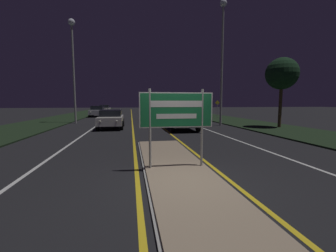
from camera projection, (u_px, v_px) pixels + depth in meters
ground_plane at (184, 182)px, 5.66m from camera, size 160.00×160.00×0.00m
median_island at (176, 169)px, 6.65m from camera, size 1.95×9.05×0.10m
verge_left at (52, 121)px, 23.72m from camera, size 5.00×100.00×0.08m
verge_right at (222, 119)px, 26.83m from camera, size 5.00×100.00×0.08m
centre_line_yellow_left at (132, 117)px, 29.99m from camera, size 0.12×70.00×0.01m
centre_line_yellow_right at (149, 117)px, 30.37m from camera, size 0.12×70.00×0.01m
lane_line_white_left at (108, 117)px, 29.50m from camera, size 0.12×70.00×0.01m
lane_line_white_right at (171, 117)px, 30.87m from camera, size 0.12×70.00×0.01m
edge_line_white_left at (85, 118)px, 29.01m from camera, size 0.10×70.00×0.01m
edge_line_white_right at (192, 117)px, 31.36m from camera, size 0.10×70.00×0.01m
highway_sign at (177, 113)px, 6.47m from camera, size 2.15×0.07×2.28m
streetlight_left_near at (73, 52)px, 20.61m from camera, size 0.62×0.62×9.54m
streetlight_right_near at (222, 44)px, 18.65m from camera, size 0.57×0.57×10.34m
car_receding_0 at (181, 119)px, 16.46m from camera, size 2.03×4.67×1.37m
car_receding_1 at (160, 112)px, 29.68m from camera, size 1.86×4.25×1.37m
car_receding_2 at (168, 109)px, 43.57m from camera, size 1.98×4.35×1.38m
car_approaching_0 at (111, 118)px, 17.35m from camera, size 1.89×4.26×1.40m
car_approaching_1 at (97, 111)px, 31.14m from camera, size 1.89×4.30×1.50m
car_approaching_2 at (105, 109)px, 42.10m from camera, size 1.90×4.81×1.49m
warning_sign at (217, 107)px, 29.41m from camera, size 0.60×0.06×2.15m
roadside_palm_right at (282, 74)px, 16.94m from camera, size 2.39×2.39×5.27m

